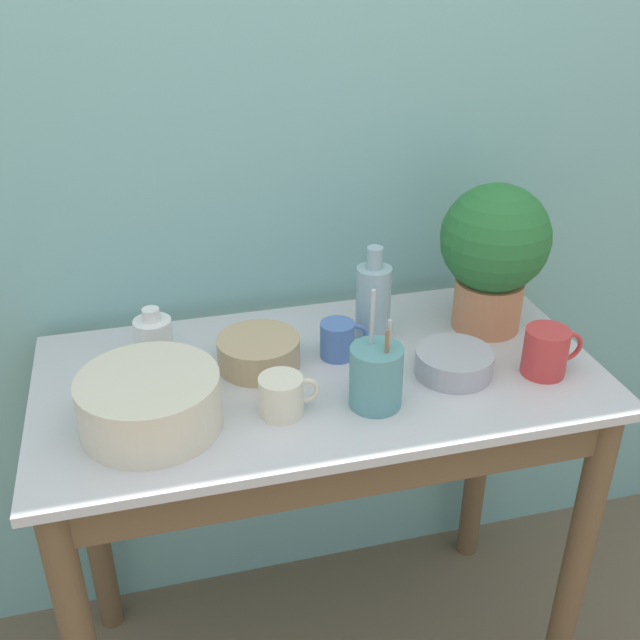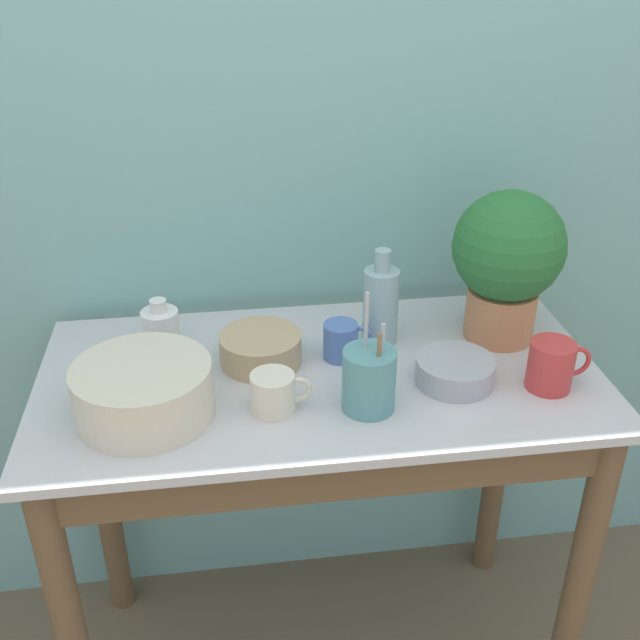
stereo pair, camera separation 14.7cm
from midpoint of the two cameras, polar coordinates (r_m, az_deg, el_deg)
name	(u,v)px [view 1 (the left image)]	position (r m, az deg, el deg)	size (l,w,h in m)	color
wall_back	(281,165)	(1.71, -5.49, 11.63)	(6.00, 0.05, 2.40)	#7AB2B2
counter_table	(322,457)	(1.64, -2.43, -10.45)	(1.14, 0.58, 0.87)	brown
potted_plant	(494,250)	(1.64, 10.63, 5.24)	(0.24, 0.24, 0.33)	tan
bowl_wash_large	(150,402)	(1.40, -15.82, -6.15)	(0.26, 0.26, 0.10)	beige
bottle_tall	(373,301)	(1.61, 1.48, 1.39)	(0.08, 0.08, 0.21)	#93B2BC
bottle_short	(154,339)	(1.60, -15.14, -1.48)	(0.08, 0.08, 0.12)	white
mug_blue	(339,340)	(1.56, -1.27, -1.57)	(0.10, 0.07, 0.08)	#4C70B7
mug_cream	(282,396)	(1.40, -5.92, -5.84)	(0.12, 0.08, 0.08)	beige
mug_red	(547,351)	(1.55, 14.31, -2.42)	(0.13, 0.09, 0.10)	#C63838
bowl_small_tan	(259,352)	(1.55, -7.43, -2.53)	(0.17, 0.17, 0.06)	tan
bowl_small_steel	(454,363)	(1.52, 7.46, -3.32)	(0.16, 0.16, 0.05)	#A8A8B2
utensil_cup	(376,376)	(1.40, 1.30, -4.40)	(0.10, 0.10, 0.23)	#569399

